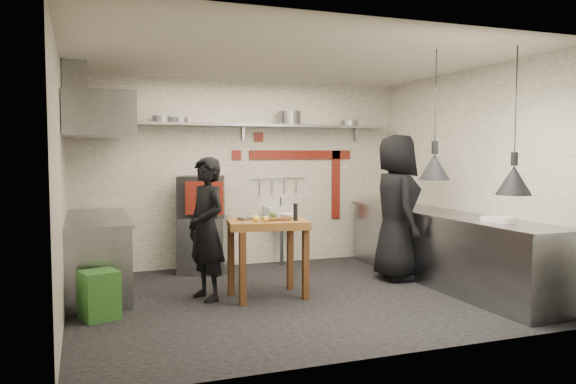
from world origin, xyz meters
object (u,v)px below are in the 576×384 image
object	(u,v)px
prep_table	(268,259)
chef_left	(206,229)
oven_stand	(205,244)
combi_oven	(201,196)
chef_right	(396,207)
green_bin	(99,295)

from	to	relation	value
prep_table	chef_left	distance (m)	0.80
oven_stand	combi_oven	xyz separation A→B (m)	(-0.03, 0.07, 0.69)
chef_right	combi_oven	bearing A→B (deg)	70.74
green_bin	chef_right	world-z (taller)	chef_right
oven_stand	chef_right	distance (m)	2.76
combi_oven	chef_right	xyz separation A→B (m)	(2.38, -1.39, -0.11)
green_bin	combi_oven	bearing A→B (deg)	53.10
prep_table	oven_stand	bearing A→B (deg)	113.98
combi_oven	prep_table	size ratio (longest dim) A/B	0.63
oven_stand	green_bin	distance (m)	2.40
combi_oven	oven_stand	bearing A→B (deg)	-37.80
green_bin	chef_left	size ratio (longest dim) A/B	0.30
oven_stand	prep_table	size ratio (longest dim) A/B	0.87
prep_table	combi_oven	bearing A→B (deg)	114.52
green_bin	chef_right	size ratio (longest dim) A/B	0.26
combi_oven	green_bin	xyz separation A→B (m)	(-1.46, -1.94, -0.84)
green_bin	chef_right	distance (m)	3.94
prep_table	chef_right	world-z (taller)	chef_right
combi_oven	chef_left	world-z (taller)	chef_left
green_bin	prep_table	distance (m)	1.93
green_bin	chef_right	xyz separation A→B (m)	(3.83, 0.55, 0.73)
chef_left	chef_right	size ratio (longest dim) A/B	0.85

